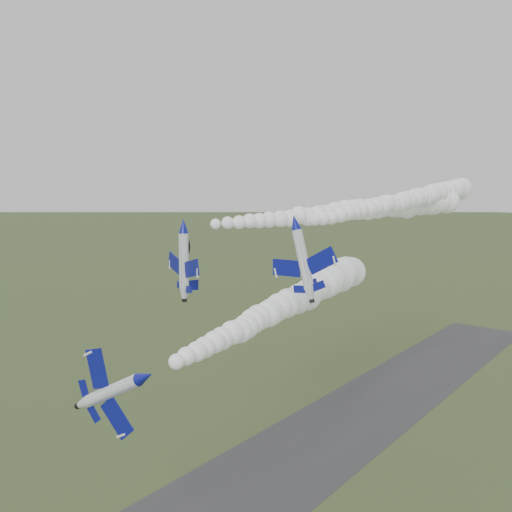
% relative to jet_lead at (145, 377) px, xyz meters
% --- Properties ---
extents(runway, '(24.00, 260.00, 0.04)m').
position_rel_jet_lead_xyz_m(runway, '(-13.23, 41.20, -32.03)').
color(runway, '#313134').
rests_on(runway, ground).
extents(jet_lead, '(5.04, 12.26, 9.05)m').
position_rel_jet_lead_xyz_m(jet_lead, '(0.00, 0.00, 0.00)').
color(jet_lead, white).
extents(smoke_trail_jet_lead, '(16.32, 62.95, 5.87)m').
position_rel_jet_lead_xyz_m(smoke_trail_jet_lead, '(-5.40, 33.50, 1.30)').
color(smoke_trail_jet_lead, white).
extents(jet_pair_left, '(11.68, 13.45, 3.42)m').
position_rel_jet_lead_xyz_m(jet_pair_left, '(-22.89, 28.52, 12.87)').
color(jet_pair_left, white).
extents(smoke_trail_jet_pair_left, '(27.55, 63.31, 5.47)m').
position_rel_jet_lead_xyz_m(smoke_trail_jet_pair_left, '(-11.07, 62.68, 14.25)').
color(smoke_trail_jet_pair_left, white).
extents(jet_pair_right, '(10.40, 12.87, 3.91)m').
position_rel_jet_lead_xyz_m(jet_pair_right, '(-1.75, 29.93, 14.28)').
color(jet_pair_right, white).
extents(smoke_trail_jet_pair_right, '(8.14, 74.29, 4.99)m').
position_rel_jet_lead_xyz_m(smoke_trail_jet_pair_right, '(-2.30, 70.24, 16.32)').
color(smoke_trail_jet_pair_right, white).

